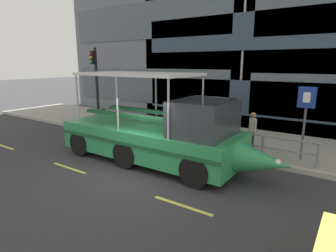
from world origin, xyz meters
name	(u,v)px	position (x,y,z in m)	size (l,w,h in m)	color
ground_plane	(140,173)	(0.00, 0.00, 0.00)	(120.00, 120.00, 0.00)	#333335
sidewalk	(212,136)	(0.00, 5.60, 0.09)	(32.00, 4.80, 0.18)	#99968E
curb_edge	(186,148)	(0.00, 3.11, 0.09)	(32.00, 0.18, 0.18)	#B2ADA3
lane_centreline	(117,184)	(0.00, -1.12, 0.00)	(25.80, 0.12, 0.01)	#DBD64C
curb_guardrail	(179,130)	(-0.58, 3.45, 0.78)	(11.27, 0.09, 0.90)	gray
traffic_light_pole	(96,79)	(-6.57, 3.98, 2.82)	(0.24, 0.46, 4.38)	black
parking_sign	(306,111)	(4.39, 4.08, 2.02)	(0.60, 0.12, 2.71)	#4C4F54
leaned_bicycle	(107,120)	(-5.77, 3.91, 0.56)	(1.74, 0.46, 0.96)	black
duck_tour_boat	(161,135)	(-0.02, 1.25, 1.07)	(8.89, 2.66, 3.35)	#2D9351
pedestrian_near_bow	(253,128)	(2.49, 4.17, 1.14)	(0.35, 0.34, 1.59)	#1E2338
pedestrian_mid_left	(214,120)	(0.51, 4.76, 1.14)	(0.32, 0.36, 1.58)	black
pedestrian_mid_right	(167,117)	(-1.79, 4.24, 1.10)	(0.24, 0.43, 1.53)	#47423D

